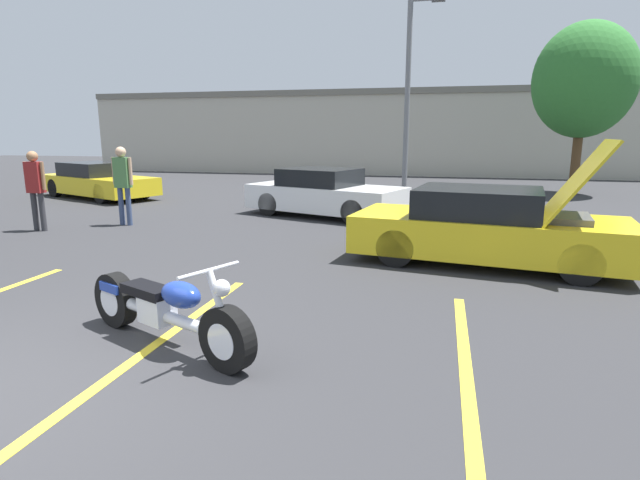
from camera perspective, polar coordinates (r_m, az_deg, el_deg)
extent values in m
cube|color=yellow|center=(5.25, -20.39, -12.65)|extent=(0.12, 5.19, 0.01)
cube|color=yellow|center=(4.47, 16.61, -16.96)|extent=(0.12, 5.19, 0.01)
cube|color=#B2AD9E|center=(28.33, 6.37, 12.08)|extent=(32.00, 4.00, 4.40)
cube|color=slate|center=(28.41, 6.47, 16.22)|extent=(32.00, 4.20, 0.30)
cylinder|color=slate|center=(18.06, 9.94, 15.58)|extent=(0.18, 0.18, 6.61)
cylinder|color=brown|center=(20.22, 27.20, 8.18)|extent=(0.32, 0.32, 2.48)
ellipsoid|color=#2D702D|center=(20.28, 27.96, 15.82)|extent=(3.41, 3.41, 3.92)
cylinder|color=black|center=(4.69, -10.56, -11.08)|extent=(0.63, 0.39, 0.62)
cylinder|color=black|center=(6.09, -22.30, -6.32)|extent=(0.63, 0.39, 0.62)
cylinder|color=silver|center=(4.69, -10.56, -11.08)|extent=(0.38, 0.29, 0.34)
cylinder|color=silver|center=(6.09, -22.30, -6.32)|extent=(0.38, 0.29, 0.34)
cylinder|color=silver|center=(5.35, -17.25, -8.28)|extent=(1.47, 0.73, 0.12)
cube|color=silver|center=(5.45, -18.12, -7.53)|extent=(0.43, 0.36, 0.28)
ellipsoid|color=navy|center=(5.05, -15.61, -6.04)|extent=(0.57, 0.46, 0.26)
cube|color=black|center=(5.50, -19.07, -5.43)|extent=(0.68, 0.49, 0.10)
cube|color=navy|center=(6.01, -22.20, -4.88)|extent=(0.40, 0.34, 0.10)
cylinder|color=silver|center=(4.64, -11.48, -7.10)|extent=(0.31, 0.19, 0.62)
cylinder|color=silver|center=(4.63, -12.53, -3.38)|extent=(0.31, 0.66, 0.04)
sphere|color=silver|center=(4.56, -11.18, -5.41)|extent=(0.16, 0.16, 0.16)
cylinder|color=silver|center=(5.75, -18.73, -7.58)|extent=(1.12, 0.56, 0.09)
cube|color=yellow|center=(8.77, 18.56, 0.55)|extent=(4.58, 2.43, 0.62)
cube|color=black|center=(8.70, 17.65, 4.15)|extent=(2.19, 1.89, 0.46)
cylinder|color=black|center=(8.07, 27.67, -2.42)|extent=(0.65, 0.31, 0.62)
cylinder|color=black|center=(9.59, 26.90, -0.24)|extent=(0.65, 0.31, 0.62)
cylinder|color=black|center=(8.24, 8.68, -0.88)|extent=(0.65, 0.31, 0.62)
cylinder|color=black|center=(9.74, 10.89, 1.03)|extent=(0.65, 0.31, 0.62)
cube|color=yellow|center=(8.66, 27.24, 5.98)|extent=(1.15, 1.76, 1.27)
cube|color=#4C4C51|center=(8.73, 26.53, 1.68)|extent=(0.74, 1.06, 0.28)
cube|color=white|center=(13.21, 0.61, 4.86)|extent=(4.46, 2.99, 0.64)
cube|color=black|center=(13.24, 0.01, 7.22)|extent=(2.26, 2.08, 0.44)
cylinder|color=black|center=(11.95, 3.86, 3.20)|extent=(0.65, 0.41, 0.61)
cylinder|color=black|center=(13.28, 7.04, 4.02)|extent=(0.65, 0.41, 0.61)
cylinder|color=black|center=(13.36, -5.78, 4.10)|extent=(0.65, 0.41, 0.61)
cylinder|color=black|center=(14.56, -2.06, 4.81)|extent=(0.65, 0.41, 0.61)
cube|color=yellow|center=(18.65, -24.02, 5.84)|extent=(4.99, 3.38, 0.57)
cube|color=black|center=(18.78, -24.45, 7.40)|extent=(2.54, 2.23, 0.45)
cylinder|color=black|center=(17.04, -23.68, 4.88)|extent=(0.66, 0.44, 0.62)
cylinder|color=black|center=(17.83, -19.55, 5.47)|extent=(0.66, 0.44, 0.62)
cylinder|color=black|center=(19.60, -28.02, 5.29)|extent=(0.66, 0.44, 0.62)
cylinder|color=black|center=(20.29, -24.24, 5.82)|extent=(0.66, 0.44, 0.62)
cylinder|color=#38476B|center=(12.79, -21.76, 3.60)|extent=(0.12, 0.12, 0.89)
cylinder|color=#38476B|center=(12.67, -21.02, 3.58)|extent=(0.12, 0.12, 0.89)
cube|color=#4C7F47|center=(12.65, -21.67, 7.18)|extent=(0.36, 0.20, 0.71)
cylinder|color=tan|center=(12.78, -22.50, 7.31)|extent=(0.08, 0.08, 0.64)
cylinder|color=tan|center=(12.52, -20.85, 7.36)|extent=(0.08, 0.08, 0.64)
sphere|color=tan|center=(12.63, -21.84, 9.32)|extent=(0.24, 0.24, 0.24)
cylinder|color=#333338|center=(12.87, -29.79, 2.83)|extent=(0.12, 0.12, 0.86)
cylinder|color=#333338|center=(12.74, -29.14, 2.81)|extent=(0.12, 0.12, 0.86)
cube|color=maroon|center=(12.73, -29.82, 6.24)|extent=(0.36, 0.20, 0.68)
cylinder|color=#9E704C|center=(12.88, -30.56, 6.36)|extent=(0.08, 0.08, 0.61)
cylinder|color=#9E704C|center=(12.57, -29.10, 6.41)|extent=(0.08, 0.08, 0.61)
sphere|color=#9E704C|center=(12.70, -30.04, 8.28)|extent=(0.23, 0.23, 0.23)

